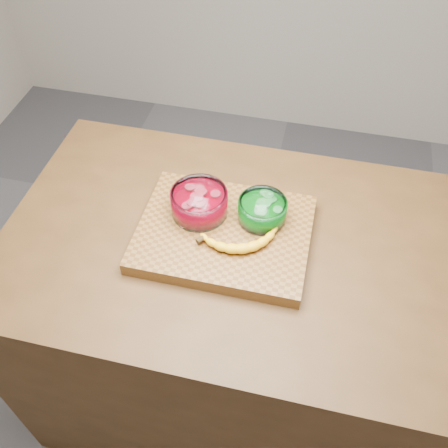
# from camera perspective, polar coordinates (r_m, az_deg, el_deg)

# --- Properties ---
(ground) EXTENTS (3.50, 3.50, 0.00)m
(ground) POSITION_cam_1_polar(r_m,az_deg,el_deg) (2.11, 0.00, -17.49)
(ground) COLOR #4F4F53
(ground) RESTS_ON ground
(counter) EXTENTS (1.20, 0.80, 0.90)m
(counter) POSITION_cam_1_polar(r_m,az_deg,el_deg) (1.71, 0.00, -11.37)
(counter) COLOR #492F16
(counter) RESTS_ON ground
(cutting_board) EXTENTS (0.45, 0.35, 0.04)m
(cutting_board) POSITION_cam_1_polar(r_m,az_deg,el_deg) (1.32, 0.00, -1.14)
(cutting_board) COLOR brown
(cutting_board) RESTS_ON counter
(bowl_red) EXTENTS (0.15, 0.15, 0.07)m
(bowl_red) POSITION_cam_1_polar(r_m,az_deg,el_deg) (1.33, -2.84, 2.43)
(bowl_red) COLOR white
(bowl_red) RESTS_ON cutting_board
(bowl_green) EXTENTS (0.13, 0.13, 0.06)m
(bowl_green) POSITION_cam_1_polar(r_m,az_deg,el_deg) (1.32, 4.39, 1.59)
(bowl_green) COLOR white
(bowl_green) RESTS_ON cutting_board
(banana) EXTENTS (0.22, 0.14, 0.03)m
(banana) POSITION_cam_1_polar(r_m,az_deg,el_deg) (1.27, 1.68, -1.41)
(banana) COLOR yellow
(banana) RESTS_ON cutting_board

